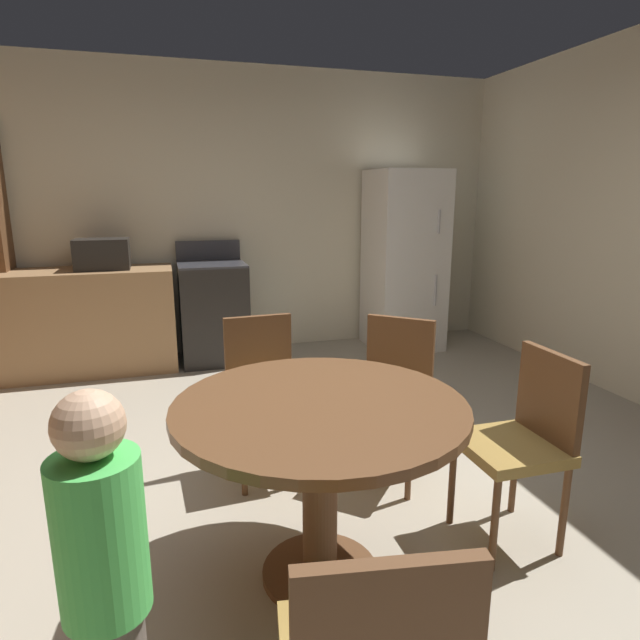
# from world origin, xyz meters

# --- Properties ---
(ground_plane) EXTENTS (14.00, 14.00, 0.00)m
(ground_plane) POSITION_xyz_m (0.00, 0.00, 0.00)
(ground_plane) COLOR #A89E89
(wall_back) EXTENTS (5.49, 0.12, 2.70)m
(wall_back) POSITION_xyz_m (0.00, 3.04, 1.35)
(wall_back) COLOR beige
(wall_back) RESTS_ON ground
(kitchen_counter) EXTENTS (1.75, 0.60, 0.90)m
(kitchen_counter) POSITION_xyz_m (-1.57, 2.64, 0.45)
(kitchen_counter) COLOR #9E754C
(kitchen_counter) RESTS_ON ground
(oven_range) EXTENTS (0.60, 0.60, 1.10)m
(oven_range) POSITION_xyz_m (-0.34, 2.64, 0.47)
(oven_range) COLOR black
(oven_range) RESTS_ON ground
(refrigerator) EXTENTS (0.68, 0.68, 1.76)m
(refrigerator) POSITION_xyz_m (1.55, 2.59, 0.88)
(refrigerator) COLOR white
(refrigerator) RESTS_ON ground
(microwave) EXTENTS (0.44, 0.32, 0.26)m
(microwave) POSITION_xyz_m (-1.25, 2.64, 1.03)
(microwave) COLOR black
(microwave) RESTS_ON kitchen_counter
(dining_table) EXTENTS (1.13, 1.13, 0.76)m
(dining_table) POSITION_xyz_m (-0.22, -0.43, 0.60)
(dining_table) COLOR brown
(dining_table) RESTS_ON ground
(chair_northeast) EXTENTS (0.56, 0.56, 0.87)m
(chair_northeast) POSITION_xyz_m (0.40, 0.26, 0.50)
(chair_northeast) COLOR brown
(chair_northeast) RESTS_ON ground
(chair_north) EXTENTS (0.42, 0.42, 0.87)m
(chair_north) POSITION_xyz_m (-0.27, 0.50, 0.50)
(chair_north) COLOR brown
(chair_north) RESTS_ON ground
(chair_east) EXTENTS (0.40, 0.40, 0.87)m
(chair_east) POSITION_xyz_m (0.72, -0.44, 0.50)
(chair_east) COLOR brown
(chair_east) RESTS_ON ground
(person_child) EXTENTS (0.31, 0.31, 1.09)m
(person_child) POSITION_xyz_m (-0.94, -0.99, 0.58)
(person_child) COLOR #665B51
(person_child) RESTS_ON ground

